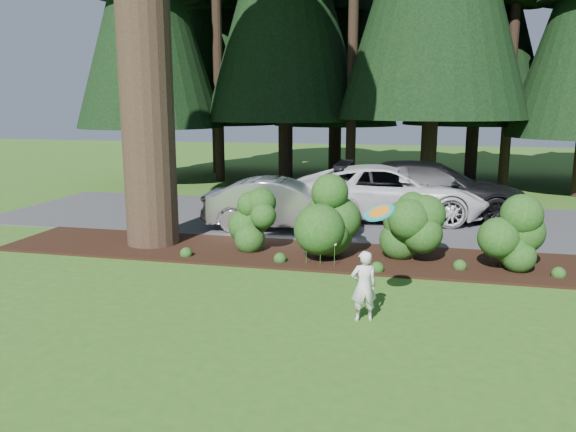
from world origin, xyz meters
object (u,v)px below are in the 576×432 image
object	(u,v)px
car_white_suv	(388,192)
car_dark_suv	(431,189)
car_silver_wagon	(282,204)
frisbee	(379,212)
child	(364,286)

from	to	relation	value
car_white_suv	car_dark_suv	distance (m)	1.39
car_silver_wagon	car_dark_suv	xyz separation A→B (m)	(3.96, 2.72, 0.14)
frisbee	car_silver_wagon	bearing A→B (deg)	116.37
child	car_dark_suv	bearing A→B (deg)	-117.00
car_white_suv	car_dark_suv	bearing A→B (deg)	-67.99
child	car_white_suv	bearing A→B (deg)	-109.02
child	frisbee	xyz separation A→B (m)	(0.20, 0.04, 1.18)
car_silver_wagon	car_white_suv	xyz separation A→B (m)	(2.73, 2.08, 0.10)
car_dark_suv	frisbee	world-z (taller)	frisbee
car_silver_wagon	car_dark_suv	bearing A→B (deg)	-61.05
car_silver_wagon	child	world-z (taller)	car_silver_wagon
car_silver_wagon	car_dark_suv	size ratio (longest dim) A/B	0.73
child	frisbee	world-z (taller)	frisbee
car_white_suv	frisbee	size ratio (longest dim) A/B	11.21
car_dark_suv	frisbee	distance (m)	8.86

